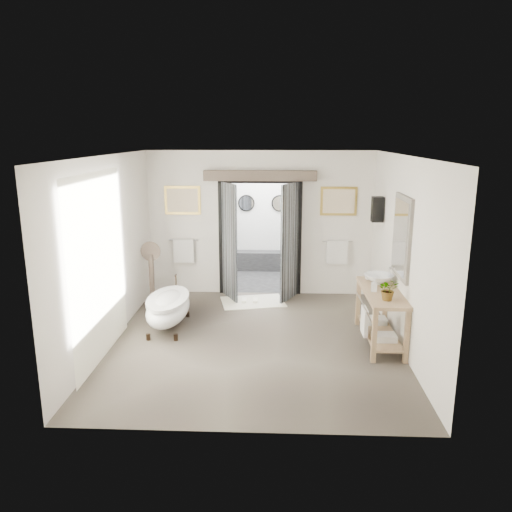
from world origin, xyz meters
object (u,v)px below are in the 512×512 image
(rug, at_px, (253,302))
(clawfoot_tub, at_px, (168,308))
(vanity, at_px, (379,312))
(basin, at_px, (379,279))

(rug, bearing_deg, clawfoot_tub, -134.47)
(clawfoot_tub, bearing_deg, vanity, -7.55)
(basin, bearing_deg, rug, 131.19)
(rug, bearing_deg, basin, -35.12)
(clawfoot_tub, relative_size, rug, 1.26)
(clawfoot_tub, xyz_separation_m, rug, (1.36, 1.38, -0.35))
(vanity, xyz_separation_m, rug, (-2.07, 1.84, -0.50))
(vanity, height_order, basin, basin)
(rug, distance_m, basin, 2.74)
(vanity, bearing_deg, basin, 83.76)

